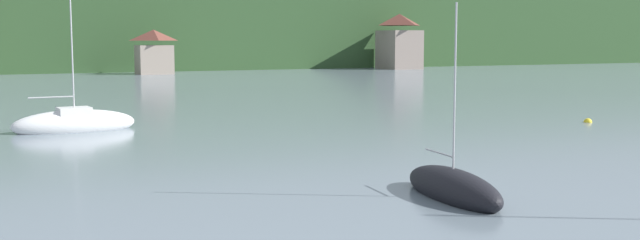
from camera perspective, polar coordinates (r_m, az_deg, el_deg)
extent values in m
cube|color=#2D4C28|center=(123.24, -21.29, 7.13)|extent=(352.00, 47.31, 14.30)
cube|color=gray|center=(95.47, -12.67, 4.56)|extent=(4.18, 3.90, 3.60)
pyramid|color=brown|center=(95.43, -12.71, 6.41)|extent=(4.39, 4.10, 1.37)
cube|color=gray|center=(109.98, 6.12, 5.41)|extent=(4.84, 5.81, 5.63)
pyramid|color=brown|center=(110.00, 6.15, 7.70)|extent=(5.08, 6.10, 1.69)
ellipsoid|color=white|center=(37.40, -18.39, -0.31)|extent=(5.91, 2.15, 1.40)
cylinder|color=#B7B7BC|center=(37.18, -18.62, 6.42)|extent=(0.07, 0.07, 8.00)
cylinder|color=#ADADB2|center=(37.08, -20.02, 1.67)|extent=(2.06, 0.26, 0.06)
cube|color=silver|center=(37.34, -18.42, 0.61)|extent=(1.60, 1.30, 0.43)
ellipsoid|color=black|center=(20.97, 10.20, -5.23)|extent=(1.84, 4.68, 1.11)
cylinder|color=#B7B7BC|center=(20.60, 10.35, 2.21)|extent=(0.05, 0.05, 4.83)
cylinder|color=#ADADB2|center=(21.51, 9.18, -2.52)|extent=(0.21, 1.61, 0.05)
sphere|color=yellow|center=(41.64, 19.95, -0.16)|extent=(0.43, 0.43, 0.43)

